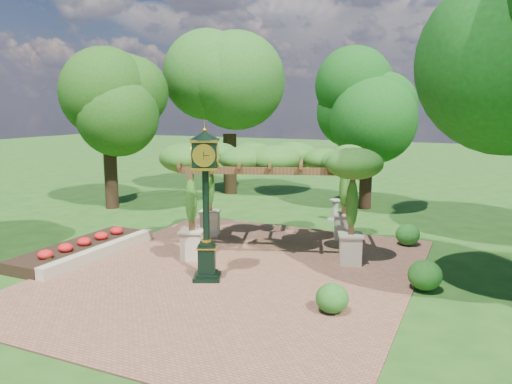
% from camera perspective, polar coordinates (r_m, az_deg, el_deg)
% --- Properties ---
extents(ground, '(120.00, 120.00, 0.00)m').
position_cam_1_polar(ground, '(14.10, -4.31, -10.43)').
color(ground, '#1E4714').
rests_on(ground, ground).
extents(brick_plaza, '(10.00, 12.00, 0.04)m').
position_cam_1_polar(brick_plaza, '(14.92, -2.43, -9.17)').
color(brick_plaza, brown).
rests_on(brick_plaza, ground).
extents(border_wall, '(0.35, 5.00, 0.40)m').
position_cam_1_polar(border_wall, '(17.00, -17.27, -6.60)').
color(border_wall, '#C6B793').
rests_on(border_wall, ground).
extents(flower_bed, '(1.50, 5.00, 0.36)m').
position_cam_1_polar(flower_bed, '(17.61, -19.47, -6.23)').
color(flower_bed, red).
rests_on(flower_bed, ground).
extents(pedestal_clock, '(1.11, 1.11, 4.25)m').
position_cam_1_polar(pedestal_clock, '(13.76, -5.78, 0.04)').
color(pedestal_clock, black).
rests_on(pedestal_clock, brick_plaza).
extents(pergola, '(6.63, 5.27, 3.64)m').
position_cam_1_polar(pergola, '(16.74, 2.02, 3.32)').
color(pergola, beige).
rests_on(pergola, brick_plaza).
extents(sundial, '(0.62, 0.62, 0.93)m').
position_cam_1_polar(sundial, '(21.71, 9.03, -2.21)').
color(sundial, '#97978F').
rests_on(sundial, ground).
extents(shrub_front, '(0.98, 0.98, 0.70)m').
position_cam_1_polar(shrub_front, '(12.15, 8.70, -11.91)').
color(shrub_front, '#205919').
rests_on(shrub_front, brick_plaza).
extents(shrub_mid, '(0.90, 0.90, 0.81)m').
position_cam_1_polar(shrub_mid, '(14.12, 18.75, -8.99)').
color(shrub_mid, '#1F5417').
rests_on(shrub_mid, brick_plaza).
extents(shrub_back, '(1.08, 1.08, 0.75)m').
position_cam_1_polar(shrub_back, '(18.36, 16.95, -4.69)').
color(shrub_back, '#22611C').
rests_on(shrub_back, brick_plaza).
extents(tree_west_near, '(4.29, 4.29, 7.87)m').
position_cam_1_polar(tree_west_near, '(24.71, -16.67, 10.62)').
color(tree_west_near, '#301F13').
rests_on(tree_west_near, ground).
extents(tree_west_far, '(4.81, 4.81, 8.63)m').
position_cam_1_polar(tree_west_far, '(27.97, -3.07, 11.91)').
color(tree_west_far, '#312313').
rests_on(tree_west_far, ground).
extents(tree_north, '(3.55, 3.55, 7.04)m').
position_cam_1_polar(tree_north, '(24.24, 12.72, 9.42)').
color(tree_north, black).
rests_on(tree_north, ground).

